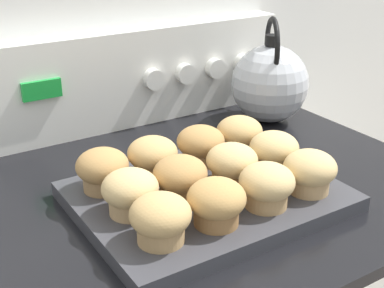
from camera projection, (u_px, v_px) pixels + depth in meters
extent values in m
cube|color=black|center=(199.00, 184.00, 0.84)|extent=(0.72, 0.61, 0.02)
cube|color=white|center=(120.00, 79.00, 1.01)|extent=(0.71, 0.05, 0.18)
cube|color=green|center=(42.00, 90.00, 0.90)|extent=(0.07, 0.01, 0.03)
cylinder|color=white|center=(154.00, 79.00, 1.01)|extent=(0.04, 0.02, 0.04)
cylinder|color=white|center=(186.00, 74.00, 1.04)|extent=(0.04, 0.02, 0.04)
cylinder|color=white|center=(215.00, 69.00, 1.08)|extent=(0.04, 0.02, 0.04)
cylinder|color=white|center=(243.00, 64.00, 1.11)|extent=(0.04, 0.02, 0.04)
cube|color=#38383D|center=(206.00, 196.00, 0.76)|extent=(0.36, 0.28, 0.02)
cylinder|color=tan|center=(161.00, 231.00, 0.63)|extent=(0.06, 0.06, 0.03)
ellipsoid|color=tan|center=(160.00, 214.00, 0.63)|extent=(0.07, 0.07, 0.05)
cylinder|color=olive|center=(216.00, 214.00, 0.67)|extent=(0.06, 0.06, 0.03)
ellipsoid|color=tan|center=(217.00, 198.00, 0.66)|extent=(0.07, 0.07, 0.05)
cylinder|color=tan|center=(266.00, 196.00, 0.71)|extent=(0.06, 0.06, 0.03)
ellipsoid|color=tan|center=(267.00, 181.00, 0.70)|extent=(0.07, 0.07, 0.05)
cylinder|color=tan|center=(309.00, 182.00, 0.75)|extent=(0.06, 0.06, 0.03)
ellipsoid|color=tan|center=(310.00, 168.00, 0.74)|extent=(0.07, 0.07, 0.05)
cylinder|color=tan|center=(131.00, 203.00, 0.69)|extent=(0.06, 0.06, 0.03)
ellipsoid|color=tan|center=(130.00, 188.00, 0.68)|extent=(0.07, 0.07, 0.05)
cylinder|color=olive|center=(180.00, 188.00, 0.73)|extent=(0.06, 0.06, 0.03)
ellipsoid|color=#B2844C|center=(180.00, 173.00, 0.72)|extent=(0.07, 0.07, 0.05)
cylinder|color=olive|center=(232.00, 174.00, 0.77)|extent=(0.06, 0.06, 0.03)
ellipsoid|color=tan|center=(232.00, 160.00, 0.76)|extent=(0.07, 0.07, 0.05)
cylinder|color=tan|center=(273.00, 161.00, 0.81)|extent=(0.06, 0.06, 0.03)
ellipsoid|color=tan|center=(274.00, 148.00, 0.80)|extent=(0.07, 0.07, 0.05)
cylinder|color=#A37A4C|center=(103.00, 180.00, 0.75)|extent=(0.06, 0.06, 0.03)
ellipsoid|color=#B2844C|center=(102.00, 166.00, 0.74)|extent=(0.07, 0.07, 0.05)
cylinder|color=tan|center=(153.00, 167.00, 0.79)|extent=(0.06, 0.06, 0.03)
ellipsoid|color=tan|center=(153.00, 153.00, 0.78)|extent=(0.07, 0.07, 0.05)
cylinder|color=tan|center=(201.00, 155.00, 0.83)|extent=(0.06, 0.06, 0.03)
ellipsoid|color=#B2844C|center=(201.00, 141.00, 0.82)|extent=(0.07, 0.07, 0.05)
cylinder|color=tan|center=(239.00, 144.00, 0.87)|extent=(0.06, 0.06, 0.03)
ellipsoid|color=tan|center=(240.00, 131.00, 0.86)|extent=(0.07, 0.07, 0.05)
sphere|color=silver|center=(270.00, 84.00, 1.04)|extent=(0.15, 0.15, 0.15)
cylinder|color=black|center=(272.00, 40.00, 1.00)|extent=(0.03, 0.03, 0.02)
cone|color=silver|center=(264.00, 65.00, 1.09)|extent=(0.07, 0.08, 0.06)
torus|color=black|center=(272.00, 47.00, 1.01)|extent=(0.07, 0.11, 0.12)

